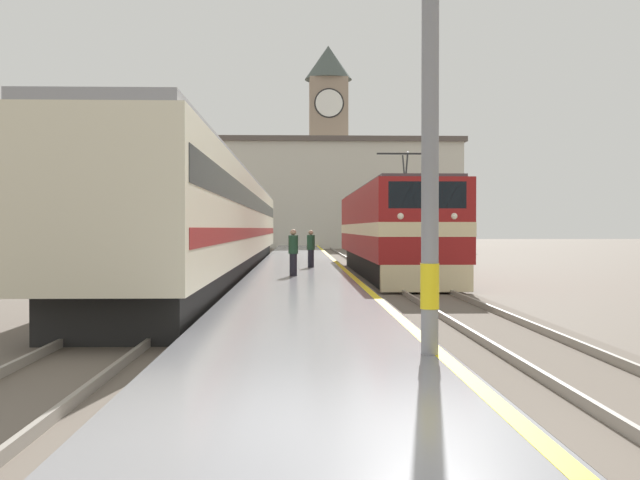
{
  "coord_description": "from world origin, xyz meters",
  "views": [
    {
      "loc": [
        -0.12,
        -6.41,
        1.98
      ],
      "look_at": [
        0.96,
        29.33,
        1.42
      ],
      "focal_mm": 42.0,
      "sensor_mm": 36.0,
      "label": 1
    }
  ],
  "objects_px": {
    "passenger_train": "(224,223)",
    "second_waiting_passenger": "(293,251)",
    "catenary_mast": "(438,55)",
    "clock_tower": "(328,138)",
    "person_on_platform": "(311,248)",
    "locomotive_train": "(389,230)"
  },
  "relations": [
    {
      "from": "passenger_train",
      "to": "second_waiting_passenger",
      "type": "relative_size",
      "value": 25.77
    },
    {
      "from": "catenary_mast",
      "to": "clock_tower",
      "type": "distance_m",
      "value": 76.42
    },
    {
      "from": "person_on_platform",
      "to": "second_waiting_passenger",
      "type": "relative_size",
      "value": 0.97
    },
    {
      "from": "second_waiting_passenger",
      "to": "locomotive_train",
      "type": "bearing_deg",
      "value": 51.81
    },
    {
      "from": "catenary_mast",
      "to": "second_waiting_passenger",
      "type": "xyz_separation_m",
      "value": [
        -1.99,
        16.26,
        -3.08
      ]
    },
    {
      "from": "passenger_train",
      "to": "person_on_platform",
      "type": "xyz_separation_m",
      "value": [
        3.75,
        -0.86,
        -1.08
      ]
    },
    {
      "from": "catenary_mast",
      "to": "person_on_platform",
      "type": "height_order",
      "value": "catenary_mast"
    },
    {
      "from": "locomotive_train",
      "to": "catenary_mast",
      "type": "distance_m",
      "value": 21.55
    },
    {
      "from": "person_on_platform",
      "to": "second_waiting_passenger",
      "type": "height_order",
      "value": "second_waiting_passenger"
    },
    {
      "from": "passenger_train",
      "to": "locomotive_train",
      "type": "bearing_deg",
      "value": -11.52
    },
    {
      "from": "locomotive_train",
      "to": "catenary_mast",
      "type": "xyz_separation_m",
      "value": [
        -2.0,
        -21.33,
        2.36
      ]
    },
    {
      "from": "locomotive_train",
      "to": "passenger_train",
      "type": "distance_m",
      "value": 7.17
    },
    {
      "from": "second_waiting_passenger",
      "to": "person_on_platform",
      "type": "bearing_deg",
      "value": 82.79
    },
    {
      "from": "clock_tower",
      "to": "catenary_mast",
      "type": "bearing_deg",
      "value": -91.28
    },
    {
      "from": "locomotive_train",
      "to": "clock_tower",
      "type": "xyz_separation_m",
      "value": [
        -0.3,
        54.65,
        10.39
      ]
    },
    {
      "from": "locomotive_train",
      "to": "person_on_platform",
      "type": "relative_size",
      "value": 11.71
    },
    {
      "from": "passenger_train",
      "to": "person_on_platform",
      "type": "relative_size",
      "value": 26.59
    },
    {
      "from": "passenger_train",
      "to": "clock_tower",
      "type": "bearing_deg",
      "value": 82.81
    },
    {
      "from": "person_on_platform",
      "to": "clock_tower",
      "type": "height_order",
      "value": "clock_tower"
    },
    {
      "from": "passenger_train",
      "to": "clock_tower",
      "type": "relative_size",
      "value": 1.83
    },
    {
      "from": "locomotive_train",
      "to": "person_on_platform",
      "type": "bearing_deg",
      "value": 170.02
    },
    {
      "from": "second_waiting_passenger",
      "to": "clock_tower",
      "type": "xyz_separation_m",
      "value": [
        3.68,
        59.72,
        11.11
      ]
    }
  ]
}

